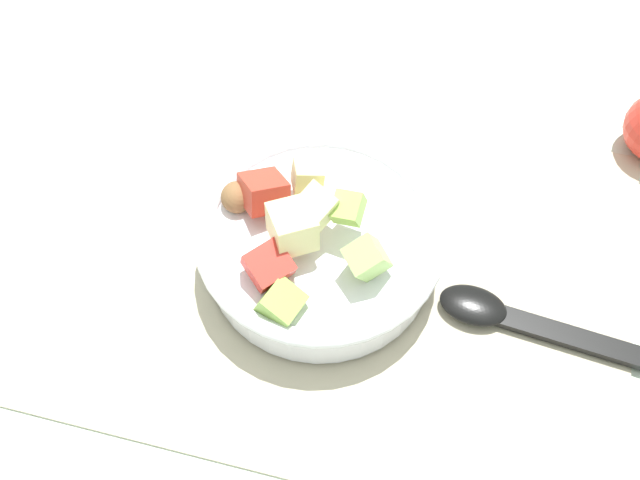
% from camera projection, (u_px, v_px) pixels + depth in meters
% --- Properties ---
extents(ground_plane, '(2.40, 2.40, 0.00)m').
position_uv_depth(ground_plane, '(329.00, 267.00, 0.68)').
color(ground_plane, silver).
extents(placemat, '(0.51, 0.37, 0.01)m').
position_uv_depth(placemat, '(329.00, 265.00, 0.67)').
color(placemat, '#BCB299').
rests_on(placemat, ground_plane).
extents(salad_bowl, '(0.21, 0.21, 0.10)m').
position_uv_depth(salad_bowl, '(318.00, 244.00, 0.64)').
color(salad_bowl, white).
rests_on(salad_bowl, placemat).
extents(serving_spoon, '(0.20, 0.05, 0.01)m').
position_uv_depth(serving_spoon, '(518.00, 320.00, 0.64)').
color(serving_spoon, black).
rests_on(serving_spoon, placemat).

